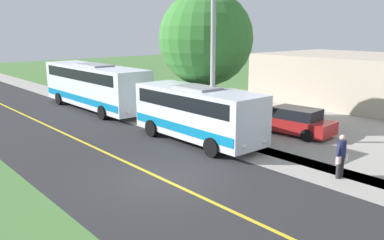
{
  "coord_description": "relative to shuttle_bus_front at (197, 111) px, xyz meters",
  "views": [
    {
      "loc": [
        8.57,
        11.65,
        5.64
      ],
      "look_at": [
        -3.5,
        -2.3,
        1.4
      ],
      "focal_mm": 37.44,
      "sensor_mm": 36.0,
      "label": 1
    }
  ],
  "objects": [
    {
      "name": "tree_curbside",
      "position": [
        -2.91,
        -2.56,
        3.49
      ],
      "size": [
        5.46,
        5.46,
        7.79
      ],
      "color": "#4C3826",
      "rests_on": "ground"
    },
    {
      "name": "ground_plane",
      "position": [
        4.49,
        3.04,
        -1.56
      ],
      "size": [
        120.0,
        120.0,
        0.0
      ],
      "primitive_type": "plane",
      "color": "#477238"
    },
    {
      "name": "shuttle_bus_front",
      "position": [
        0.0,
        0.0,
        0.0
      ],
      "size": [
        2.64,
        7.59,
        2.83
      ],
      "color": "silver",
      "rests_on": "ground"
    },
    {
      "name": "street_light_pole",
      "position": [
        -0.39,
        0.55,
        3.01
      ],
      "size": [
        1.97,
        0.24,
        8.31
      ],
      "color": "#9E9EA3",
      "rests_on": "ground"
    },
    {
      "name": "pedestrian_with_bags",
      "position": [
        -0.78,
        7.4,
        -0.64
      ],
      "size": [
        0.72,
        0.34,
        1.72
      ],
      "color": "#262628",
      "rests_on": "ground"
    },
    {
      "name": "sidewalk",
      "position": [
        -0.71,
        3.04,
        -1.56
      ],
      "size": [
        2.4,
        100.0,
        0.01
      ],
      "primitive_type": "cube",
      "color": "#9E9991",
      "rests_on": "ground"
    },
    {
      "name": "road_surface",
      "position": [
        4.49,
        3.04,
        -1.56
      ],
      "size": [
        8.0,
        100.0,
        0.01
      ],
      "primitive_type": "cube",
      "color": "#28282B",
      "rests_on": "ground"
    },
    {
      "name": "parked_car_near",
      "position": [
        -5.0,
        2.27,
        -0.87
      ],
      "size": [
        2.33,
        4.55,
        1.45
      ],
      "color": "#A51E1E",
      "rests_on": "ground"
    },
    {
      "name": "transit_bus_rear",
      "position": [
        -0.07,
        -11.03,
        0.2
      ],
      "size": [
        2.78,
        10.94,
        3.21
      ],
      "color": "silver",
      "rests_on": "ground"
    },
    {
      "name": "road_centre_line",
      "position": [
        4.49,
        3.04,
        -1.55
      ],
      "size": [
        0.16,
        100.0,
        0.0
      ],
      "primitive_type": "cube",
      "color": "gold",
      "rests_on": "ground"
    }
  ]
}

